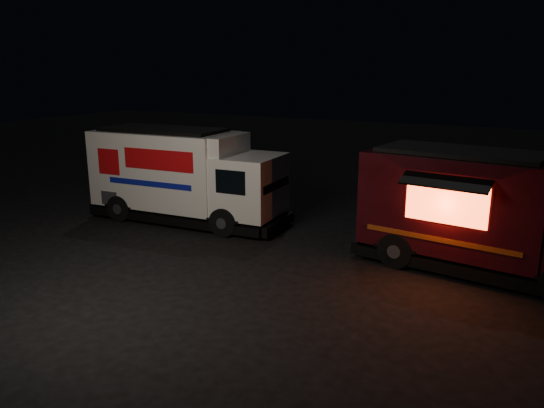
% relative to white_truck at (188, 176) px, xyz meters
% --- Properties ---
extents(ground, '(80.00, 80.00, 0.00)m').
position_rel_white_truck_xyz_m(ground, '(3.06, -3.35, -1.60)').
color(ground, black).
rests_on(ground, ground).
extents(white_truck, '(7.16, 2.79, 3.19)m').
position_rel_white_truck_xyz_m(white_truck, '(0.00, 0.00, 0.00)').
color(white_truck, silver).
rests_on(white_truck, ground).
extents(red_truck, '(7.05, 3.40, 3.15)m').
position_rel_white_truck_xyz_m(red_truck, '(9.77, -0.24, -0.02)').
color(red_truck, '#380A10').
rests_on(red_truck, ground).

